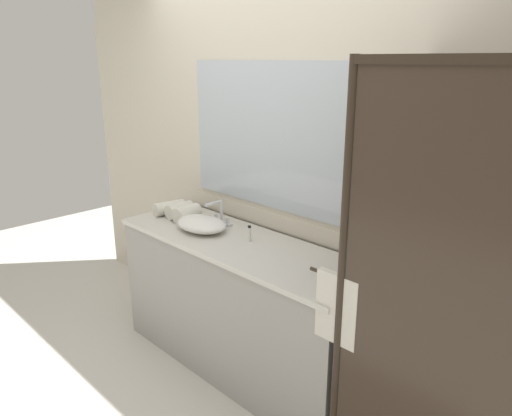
{
  "coord_description": "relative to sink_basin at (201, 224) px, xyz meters",
  "views": [
    {
      "loc": [
        2.03,
        -1.89,
        1.98
      ],
      "look_at": [
        0.15,
        0.0,
        1.15
      ],
      "focal_mm": 33.54,
      "sensor_mm": 36.0,
      "label": 1
    }
  ],
  "objects": [
    {
      "name": "ground_plane",
      "position": [
        0.32,
        0.03,
        -0.94
      ],
      "size": [
        8.0,
        8.0,
        0.0
      ],
      "primitive_type": "plane",
      "color": "silver"
    },
    {
      "name": "sink_basin",
      "position": [
        0.0,
        0.0,
        0.0
      ],
      "size": [
        0.38,
        0.27,
        0.09
      ],
      "primitive_type": "ellipsoid",
      "color": "white",
      "rests_on": "vanity_cabinet"
    },
    {
      "name": "rolled_towel_middle",
      "position": [
        -0.33,
        0.07,
        0.01
      ],
      "size": [
        0.11,
        0.19,
        0.1
      ],
      "primitive_type": "cylinder",
      "rotation": [
        1.57,
        0.0,
        -0.01
      ],
      "color": "silver",
      "rests_on": "vanity_cabinet"
    },
    {
      "name": "amenity_bottle_body_wash",
      "position": [
        1.13,
        -0.14,
        -0.01
      ],
      "size": [
        0.03,
        0.03,
        0.08
      ],
      "color": "silver",
      "rests_on": "vanity_cabinet"
    },
    {
      "name": "amenity_bottle_conditioner",
      "position": [
        0.36,
        0.09,
        0.0
      ],
      "size": [
        0.03,
        0.03,
        0.1
      ],
      "color": "white",
      "rests_on": "vanity_cabinet"
    },
    {
      "name": "wall_back_with_mirror",
      "position": [
        0.32,
        0.38,
        0.36
      ],
      "size": [
        4.4,
        0.06,
        2.6
      ],
      "color": "beige",
      "rests_on": "ground_plane"
    },
    {
      "name": "faucet",
      "position": [
        -0.0,
        0.16,
        0.02
      ],
      "size": [
        0.17,
        0.16,
        0.17
      ],
      "color": "silver",
      "rests_on": "vanity_cabinet"
    },
    {
      "name": "rolled_towel_near_edge",
      "position": [
        -0.44,
        0.05,
        0.0
      ],
      "size": [
        0.13,
        0.24,
        0.1
      ],
      "primitive_type": "cylinder",
      "rotation": [
        1.57,
        0.0,
        -0.17
      ],
      "color": "silver",
      "rests_on": "vanity_cabinet"
    },
    {
      "name": "vanity_cabinet",
      "position": [
        0.32,
        0.04,
        -0.49
      ],
      "size": [
        1.8,
        0.58,
        0.9
      ],
      "color": "#9E9993",
      "rests_on": "ground_plane"
    },
    {
      "name": "rolled_towel_far_edge",
      "position": [
        -0.22,
        0.05,
        0.01
      ],
      "size": [
        0.13,
        0.2,
        0.11
      ],
      "primitive_type": "cylinder",
      "rotation": [
        1.57,
        0.0,
        0.09
      ],
      "color": "silver",
      "rests_on": "vanity_cabinet"
    },
    {
      "name": "shower_enclosure",
      "position": [
        1.6,
        -0.15,
        0.08
      ],
      "size": [
        1.2,
        0.59,
        2.0
      ],
      "color": "#2D2319",
      "rests_on": "ground_plane"
    }
  ]
}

